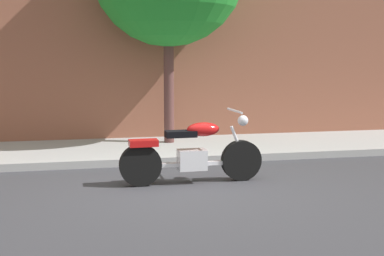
# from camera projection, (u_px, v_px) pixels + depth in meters

# --- Properties ---
(ground_plane) EXTENTS (60.00, 60.00, 0.00)m
(ground_plane) POSITION_uv_depth(u_px,v_px,m) (182.00, 187.00, 7.90)
(ground_plane) COLOR #38383D
(sidewalk) EXTENTS (19.02, 2.58, 0.14)m
(sidewalk) POSITION_uv_depth(u_px,v_px,m) (155.00, 150.00, 10.78)
(sidewalk) COLOR #A2A2A2
(sidewalk) RESTS_ON ground
(motorcycle) EXTENTS (2.28, 0.70, 1.15)m
(motorcycle) POSITION_uv_depth(u_px,v_px,m) (192.00, 154.00, 8.13)
(motorcycle) COLOR black
(motorcycle) RESTS_ON ground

